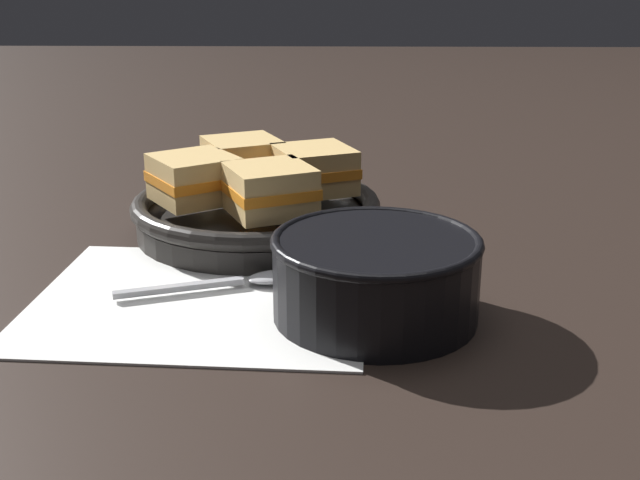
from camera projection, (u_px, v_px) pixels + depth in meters
name	position (u px, v px, depth m)	size (l,w,h in m)	color
ground_plane	(279.00, 271.00, 0.74)	(4.00, 4.00, 0.00)	black
napkin	(201.00, 298.00, 0.67)	(0.29, 0.25, 0.00)	white
soup_bowl	(376.00, 272.00, 0.63)	(0.17, 0.17, 0.07)	black
spoon	(247.00, 280.00, 0.70)	(0.16, 0.07, 0.01)	#B7B7BC
skillet	(256.00, 214.00, 0.83)	(0.26, 0.35, 0.04)	black
sandwich_near_left	(243.00, 160.00, 0.87)	(0.10, 0.10, 0.05)	#DBB26B
sandwich_near_right	(194.00, 178.00, 0.80)	(0.11, 0.11, 0.05)	#DBB26B
sandwich_far_left	(270.00, 190.00, 0.76)	(0.10, 0.10, 0.05)	#DBB26B
sandwich_far_right	(314.00, 169.00, 0.83)	(0.10, 0.10, 0.05)	#DBB26B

